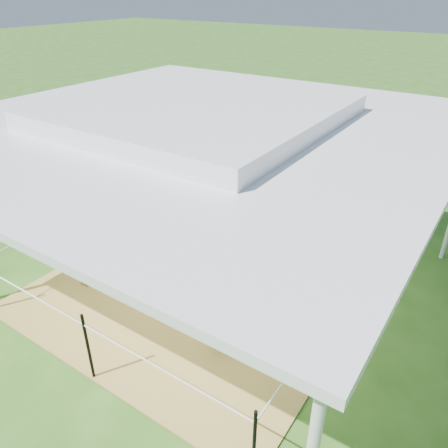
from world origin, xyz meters
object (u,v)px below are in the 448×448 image
Objects in this scene: straw_bale at (124,252)px; green_bottle at (82,258)px; foal at (221,335)px; pony at (225,257)px; woman at (123,209)px; picnic_table_near at (443,141)px.

straw_bale is 3.60× the size of green_bottle.
pony is at bearing 107.47° from foal.
woman is 1.21m from green_bottle.
woman is (0.10, 0.00, 0.83)m from straw_bale.
foal is (2.39, -0.74, -0.82)m from woman.
woman is 2.64m from foal.
straw_bale is 9.60m from picnic_table_near.
picnic_table_near is at bearing -8.41° from pony.
pony reaches higher than green_bottle.
woman reaches higher than green_bottle.
foal is (3.04, -0.29, 0.09)m from green_bottle.
foal is 9.77m from picnic_table_near.
pony is 1.26× the size of foal.
woman is at bearing 112.06° from pony.
picnic_table_near is at bearing 144.36° from woman.
woman is 1.15× the size of pony.
picnic_table_near is at bearing 70.63° from foal.
straw_bale is 1.20× the size of foal.
foal is at bearing -105.34° from picnic_table_near.
straw_bale is 0.96× the size of pony.
foal is at bearing -5.50° from green_bottle.
foal is (0.80, -1.30, -0.21)m from pony.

